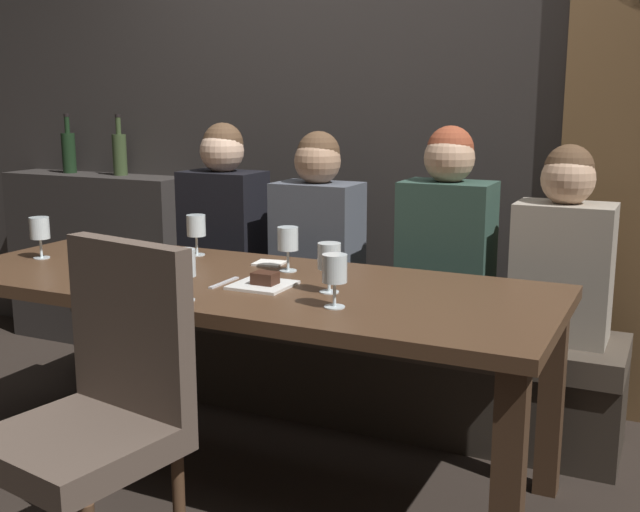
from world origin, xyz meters
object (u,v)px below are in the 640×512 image
at_px(dining_table, 239,303).
at_px(dessert_plate, 263,283).
at_px(banquette_bench, 324,358).
at_px(wine_glass_center_front, 40,230).
at_px(diner_far_end, 447,233).
at_px(wine_glass_far_left, 196,227).
at_px(fork_on_table, 224,283).
at_px(chair_near_side, 102,399).
at_px(wine_glass_end_right, 329,259).
at_px(diner_redhead, 224,216).
at_px(wine_glass_far_right, 288,240).
at_px(espresso_cup, 124,272).
at_px(wine_glass_near_left, 184,264).
at_px(diner_bearded, 318,227).
at_px(wine_bottle_pale_label, 120,153).
at_px(wine_glass_center_back, 335,270).
at_px(wine_bottle_dark_red, 69,151).
at_px(diner_near_end, 564,249).

distance_m(dining_table, dessert_plate, 0.18).
xyz_separation_m(banquette_bench, wine_glass_center_front, (-0.89, -0.73, 0.62)).
distance_m(diner_far_end, wine_glass_far_left, 1.01).
relative_size(banquette_bench, fork_on_table, 14.71).
xyz_separation_m(chair_near_side, wine_glass_far_left, (-0.37, 1.01, 0.30)).
distance_m(dining_table, wine_glass_end_right, 0.42).
bearing_deg(diner_far_end, diner_redhead, 179.49).
height_order(wine_glass_far_right, dessert_plate, wine_glass_far_right).
distance_m(banquette_bench, espresso_cup, 1.09).
distance_m(chair_near_side, fork_on_table, 0.67).
relative_size(dining_table, chair_near_side, 2.24).
xyz_separation_m(chair_near_side, wine_glass_end_right, (0.36, 0.69, 0.29)).
bearing_deg(wine_glass_far_left, wine_glass_near_left, -58.49).
distance_m(wine_glass_near_left, dessert_plate, 0.31).
distance_m(banquette_bench, diner_far_end, 0.81).
distance_m(diner_redhead, diner_bearded, 0.48).
bearing_deg(wine_glass_center_front, wine_glass_near_left, -18.33).
height_order(chair_near_side, espresso_cup, chair_near_side).
relative_size(dining_table, banquette_bench, 0.88).
bearing_deg(dining_table, wine_glass_end_right, -5.61).
relative_size(chair_near_side, wine_bottle_pale_label, 3.01).
height_order(banquette_bench, wine_glass_end_right, wine_glass_end_right).
bearing_deg(wine_glass_center_back, chair_near_side, -130.80).
xyz_separation_m(diner_far_end, wine_bottle_dark_red, (-2.27, 0.34, 0.24)).
bearing_deg(wine_glass_center_back, wine_glass_far_right, 133.29).
bearing_deg(wine_glass_near_left, wine_glass_center_back, 15.87).
xyz_separation_m(wine_glass_end_right, dessert_plate, (-0.23, -0.02, -0.10)).
relative_size(diner_bearded, diner_near_end, 1.04).
distance_m(banquette_bench, wine_glass_center_back, 1.18).
xyz_separation_m(diner_redhead, wine_glass_end_right, (0.89, -0.76, 0.02)).
height_order(espresso_cup, dessert_plate, espresso_cup).
distance_m(dining_table, wine_bottle_pale_label, 1.80).
xyz_separation_m(wine_glass_end_right, wine_glass_far_left, (-0.74, 0.32, 0.00)).
bearing_deg(banquette_bench, chair_near_side, -89.95).
relative_size(diner_bearded, wine_glass_far_left, 4.73).
bearing_deg(banquette_bench, diner_near_end, 1.51).
height_order(wine_glass_end_right, fork_on_table, wine_glass_end_right).
bearing_deg(diner_near_end, wine_glass_far_right, -148.80).
bearing_deg(wine_bottle_dark_red, diner_far_end, -8.39).
distance_m(wine_bottle_dark_red, dessert_plate, 2.20).
relative_size(wine_glass_center_front, wine_glass_far_right, 1.00).
bearing_deg(fork_on_table, wine_glass_far_right, 67.42).
height_order(diner_redhead, diner_far_end, diner_far_end).
distance_m(wine_bottle_pale_label, dessert_plate, 1.92).
xyz_separation_m(diner_far_end, wine_glass_end_right, (-0.17, -0.75, 0.02)).
height_order(diner_bearded, diner_near_end, diner_bearded).
relative_size(dining_table, diner_bearded, 2.84).
height_order(diner_bearded, wine_glass_end_right, diner_bearded).
xyz_separation_m(chair_near_side, wine_glass_center_front, (-0.89, 0.69, 0.29)).
relative_size(wine_bottle_dark_red, dessert_plate, 1.72).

